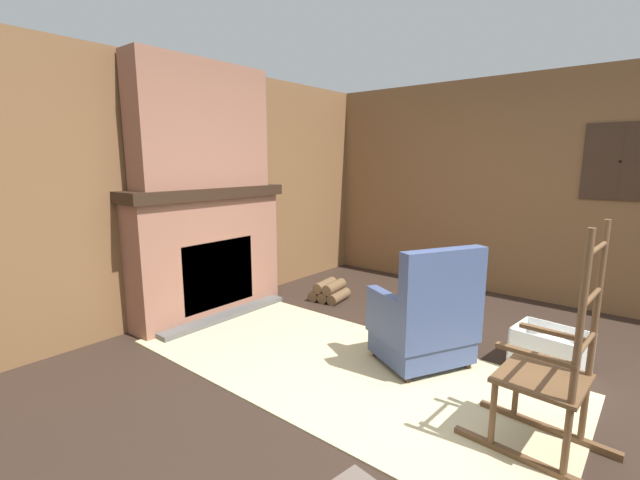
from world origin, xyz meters
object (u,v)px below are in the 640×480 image
object	(u,v)px
armchair	(426,323)
oil_lamp_vase	(182,180)
laundry_basket	(550,351)
storage_case	(212,181)
rocking_chair	(551,380)
firewood_stack	(329,291)

from	to	relation	value
armchair	oil_lamp_vase	distance (m)	2.67
laundry_basket	storage_case	size ratio (longest dim) A/B	2.18
rocking_chair	storage_case	distance (m)	3.52
storage_case	rocking_chair	bearing A→B (deg)	-4.71
firewood_stack	storage_case	xyz separation A→B (m)	(-0.75, -1.06, 1.32)
rocking_chair	firewood_stack	size ratio (longest dim) A/B	3.09
rocking_chair	oil_lamp_vase	world-z (taller)	oil_lamp_vase
armchair	rocking_chair	distance (m)	1.13
armchair	oil_lamp_vase	xyz separation A→B (m)	(-2.37, -0.60, 1.09)
rocking_chair	storage_case	size ratio (longest dim) A/B	5.20
armchair	laundry_basket	world-z (taller)	armchair
armchair	firewood_stack	world-z (taller)	armchair
firewood_stack	rocking_chair	bearing A→B (deg)	-27.13
firewood_stack	storage_case	size ratio (longest dim) A/B	1.68
oil_lamp_vase	rocking_chair	bearing A→B (deg)	1.41
firewood_stack	laundry_basket	xyz separation A→B (m)	(2.42, -0.28, 0.06)
armchair	laundry_basket	bearing A→B (deg)	-117.98
oil_lamp_vase	storage_case	distance (m)	0.36
laundry_basket	oil_lamp_vase	distance (m)	3.61
firewood_stack	laundry_basket	distance (m)	2.44
laundry_basket	firewood_stack	bearing A→B (deg)	173.46
armchair	firewood_stack	distance (m)	1.83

